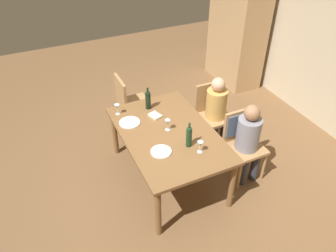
{
  "coord_description": "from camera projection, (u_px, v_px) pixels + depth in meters",
  "views": [
    {
      "loc": [
        2.87,
        -1.34,
        3.24
      ],
      "look_at": [
        0.0,
        0.0,
        0.85
      ],
      "focal_mm": 35.52,
      "sensor_mm": 36.0,
      "label": 1
    }
  ],
  "objects": [
    {
      "name": "person_woman_host",
      "position": [
        249.0,
        138.0,
        4.12
      ],
      "size": [
        0.34,
        0.29,
        1.11
      ],
      "rotation": [
        0.0,
        0.0,
        -1.57
      ],
      "color": "#33333D",
      "rests_on": "ground_plane"
    },
    {
      "name": "wine_glass_near_left",
      "position": [
        168.0,
        123.0,
        4.01
      ],
      "size": [
        0.07,
        0.07,
        0.15
      ],
      "color": "silver",
      "rests_on": "dining_table"
    },
    {
      "name": "chair_far_right",
      "position": [
        241.0,
        134.0,
        4.25
      ],
      "size": [
        0.46,
        0.44,
        0.92
      ],
      "rotation": [
        0.0,
        0.0,
        -1.57
      ],
      "color": "#A87F51",
      "rests_on": "ground_plane"
    },
    {
      "name": "wine_bottle_dark_red",
      "position": [
        189.0,
        136.0,
        3.75
      ],
      "size": [
        0.07,
        0.07,
        0.32
      ],
      "color": "#19381E",
      "rests_on": "dining_table"
    },
    {
      "name": "ground_plane",
      "position": [
        168.0,
        176.0,
        4.48
      ],
      "size": [
        10.0,
        10.0,
        0.0
      ],
      "primitive_type": "plane",
      "color": "brown"
    },
    {
      "name": "wine_bottle_tall_green",
      "position": [
        148.0,
        99.0,
        4.37
      ],
      "size": [
        0.07,
        0.07,
        0.31
      ],
      "color": "black",
      "rests_on": "dining_table"
    },
    {
      "name": "chair_far_left",
      "position": [
        212.0,
        110.0,
        4.8
      ],
      "size": [
        0.44,
        0.44,
        0.92
      ],
      "rotation": [
        0.0,
        0.0,
        -1.57
      ],
      "color": "#A87F51",
      "rests_on": "ground_plane"
    },
    {
      "name": "person_man_bearded",
      "position": [
        217.0,
        108.0,
        4.66
      ],
      "size": [
        0.33,
        0.29,
        1.1
      ],
      "rotation": [
        0.0,
        0.0,
        -1.57
      ],
      "color": "#33333D",
      "rests_on": "ground_plane"
    },
    {
      "name": "dining_table",
      "position": [
        168.0,
        138.0,
        4.08
      ],
      "size": [
        1.66,
        1.08,
        0.75
      ],
      "color": "brown",
      "rests_on": "ground_plane"
    },
    {
      "name": "dinner_plate_host",
      "position": [
        161.0,
        152.0,
        3.74
      ],
      "size": [
        0.24,
        0.24,
        0.01
      ],
      "primitive_type": "cylinder",
      "color": "white",
      "rests_on": "dining_table"
    },
    {
      "name": "folded_napkin",
      "position": [
        155.0,
        116.0,
        4.29
      ],
      "size": [
        0.19,
        0.16,
        0.03
      ],
      "primitive_type": "cube",
      "rotation": [
        0.0,
        0.0,
        0.31
      ],
      "color": "beige",
      "rests_on": "dining_table"
    },
    {
      "name": "dinner_plate_guest_left",
      "position": [
        130.0,
        122.0,
        4.18
      ],
      "size": [
        0.27,
        0.27,
        0.01
      ],
      "primitive_type": "cylinder",
      "color": "white",
      "rests_on": "dining_table"
    },
    {
      "name": "armoire_cabinet",
      "position": [
        238.0,
        25.0,
        5.99
      ],
      "size": [
        1.18,
        0.62,
        2.18
      ],
      "color": "tan",
      "rests_on": "ground_plane"
    },
    {
      "name": "wine_glass_near_right",
      "position": [
        117.0,
        107.0,
        4.28
      ],
      "size": [
        0.07,
        0.07,
        0.15
      ],
      "color": "silver",
      "rests_on": "dining_table"
    },
    {
      "name": "wine_glass_centre",
      "position": [
        200.0,
        145.0,
        3.68
      ],
      "size": [
        0.07,
        0.07,
        0.15
      ],
      "color": "silver",
      "rests_on": "dining_table"
    },
    {
      "name": "chair_left_end",
      "position": [
        129.0,
        100.0,
        5.01
      ],
      "size": [
        0.44,
        0.44,
        0.92
      ],
      "color": "#A87F51",
      "rests_on": "ground_plane"
    }
  ]
}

